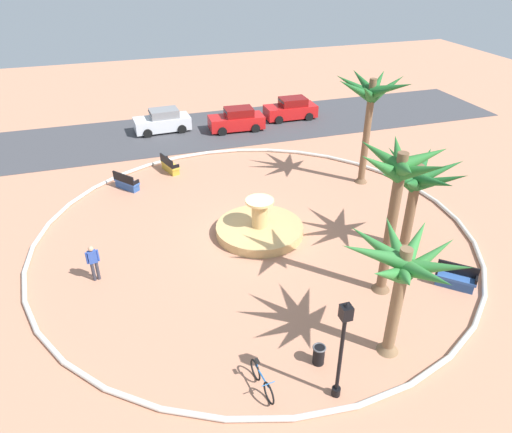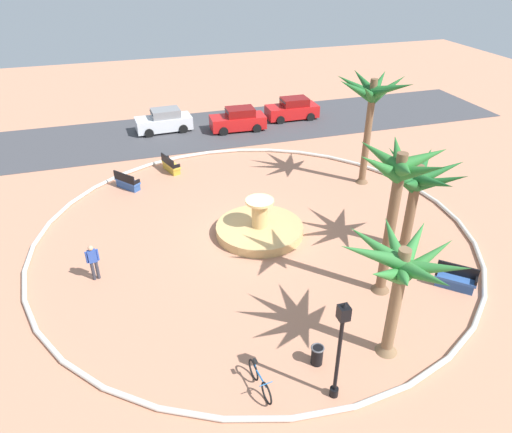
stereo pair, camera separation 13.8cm
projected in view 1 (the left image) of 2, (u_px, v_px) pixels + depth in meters
The scene contains 18 objects.
ground_plane at pixel (254, 235), 22.97m from camera, with size 80.00×80.00×0.00m, color tan.
plaza_curb at pixel (254, 233), 22.92m from camera, with size 20.80×20.80×0.20m, color silver.
street_asphalt at pixel (194, 131), 35.08m from camera, with size 48.00×8.00×0.03m, color #424247.
fountain at pixel (260, 229), 22.90m from camera, with size 4.21×4.21×1.86m.
palm_tree_near_fountain at pixel (398, 185), 16.99m from camera, with size 3.47×3.43×6.28m.
palm_tree_by_curb at pixel (371, 98), 25.32m from camera, with size 4.05×4.24×6.29m.
palm_tree_mid_plaza at pixel (403, 268), 14.75m from camera, with size 3.84×4.03×4.55m.
palm_tree_far_side at pixel (416, 182), 20.39m from camera, with size 4.32×4.38×4.40m.
bench_east at pixel (127, 183), 26.94m from camera, with size 1.39×1.56×1.00m.
bench_west at pixel (455, 280), 19.42m from camera, with size 1.50×1.46×1.00m.
bench_north at pixel (170, 166), 28.92m from camera, with size 0.97×1.68×1.00m.
lamppost at pixel (342, 343), 13.84m from camera, with size 0.32×0.32×3.79m.
trash_bin at pixel (319, 354), 15.90m from camera, with size 0.46×0.46×0.73m.
bicycle_by_lamppost at pixel (262, 381), 14.97m from camera, with size 0.44×1.72×0.94m.
person_pedestrian_stroll at pixel (93, 261), 19.50m from camera, with size 0.52×0.25×1.67m.
parked_car_leftmost at pixel (163, 121), 34.64m from camera, with size 4.08×2.07×1.67m.
parked_car_second at pixel (237, 120), 34.90m from camera, with size 4.07×2.05×1.67m.
parked_car_third at pixel (291, 109), 37.05m from camera, with size 4.01×1.95×1.67m.
Camera 1 is at (-5.85, -18.41, 12.46)m, focal length 33.37 mm.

